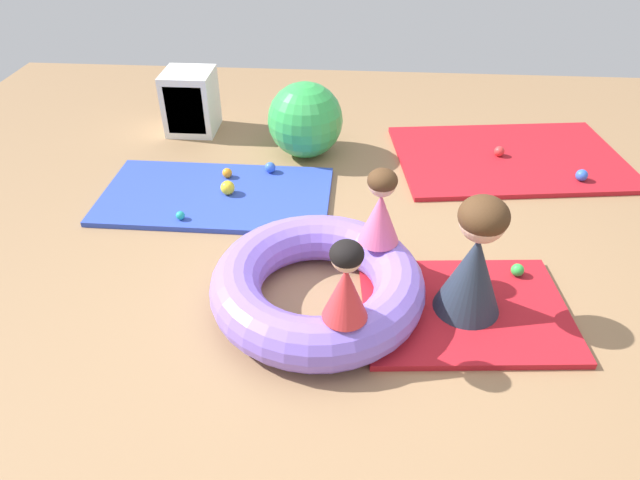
{
  "coord_description": "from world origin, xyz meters",
  "views": [
    {
      "loc": [
        0.05,
        -2.6,
        2.31
      ],
      "look_at": [
        -0.15,
        0.12,
        0.33
      ],
      "focal_mm": 31.85,
      "sensor_mm": 36.0,
      "label": 1
    }
  ],
  "objects": [
    {
      "name": "ground_plane",
      "position": [
        0.0,
        0.0,
        0.0
      ],
      "size": [
        8.0,
        8.0,
        0.0
      ],
      "primitive_type": "plane",
      "color": "#93704C"
    },
    {
      "name": "gym_mat_front",
      "position": [
        1.36,
        1.87,
        0.02
      ],
      "size": [
        2.05,
        1.5,
        0.04
      ],
      "primitive_type": "cube",
      "rotation": [
        0.0,
        0.0,
        0.13
      ],
      "color": "#B21923",
      "rests_on": "ground"
    },
    {
      "name": "gym_mat_far_right",
      "position": [
        -1.02,
        1.07,
        0.02
      ],
      "size": [
        1.75,
        0.96,
        0.04
      ],
      "primitive_type": "cube",
      "rotation": [
        0.0,
        0.0,
        -0.01
      ],
      "color": "#2D47B7",
      "rests_on": "ground"
    },
    {
      "name": "gym_mat_center_rear",
      "position": [
        0.72,
        -0.09,
        0.02
      ],
      "size": [
        1.26,
        0.99,
        0.04
      ],
      "primitive_type": "cube",
      "rotation": [
        0.0,
        0.0,
        0.09
      ],
      "color": "#B21923",
      "rests_on": "ground"
    },
    {
      "name": "inflatable_cushion",
      "position": [
        -0.15,
        -0.08,
        0.15
      ],
      "size": [
        1.26,
        1.26,
        0.3
      ],
      "primitive_type": "torus",
      "color": "#8466E0",
      "rests_on": "ground"
    },
    {
      "name": "child_in_red",
      "position": [
        0.02,
        -0.49,
        0.52
      ],
      "size": [
        0.32,
        0.32,
        0.46
      ],
      "rotation": [
        0.0,
        0.0,
        3.65
      ],
      "color": "red",
      "rests_on": "inflatable_cushion"
    },
    {
      "name": "child_in_pink",
      "position": [
        0.2,
        0.19,
        0.53
      ],
      "size": [
        0.3,
        0.3,
        0.48
      ],
      "rotation": [
        0.0,
        0.0,
        4.95
      ],
      "color": "#E5608E",
      "rests_on": "inflatable_cushion"
    },
    {
      "name": "adult_seated",
      "position": [
        0.72,
        -0.09,
        0.4
      ],
      "size": [
        0.51,
        0.51,
        0.75
      ],
      "rotation": [
        0.0,
        0.0,
        4.28
      ],
      "color": "#232D3D",
      "rests_on": "gym_mat_center_rear"
    },
    {
      "name": "play_ball_blue",
      "position": [
        1.84,
        1.48,
        0.09
      ],
      "size": [
        0.09,
        0.09,
        0.09
      ],
      "primitive_type": "sphere",
      "color": "blue",
      "rests_on": "gym_mat_front"
    },
    {
      "name": "play_ball_teal",
      "position": [
        -1.19,
        0.7,
        0.07
      ],
      "size": [
        0.06,
        0.06,
        0.06
      ],
      "primitive_type": "sphere",
      "color": "teal",
      "rests_on": "gym_mat_far_right"
    },
    {
      "name": "play_ball_red",
      "position": [
        1.26,
        1.86,
        0.08
      ],
      "size": [
        0.09,
        0.09,
        0.09
      ],
      "primitive_type": "sphere",
      "color": "red",
      "rests_on": "gym_mat_front"
    },
    {
      "name": "play_ball_yellow",
      "position": [
        -0.93,
        1.07,
        0.09
      ],
      "size": [
        0.11,
        0.11,
        0.11
      ],
      "primitive_type": "sphere",
      "color": "yellow",
      "rests_on": "gym_mat_far_right"
    },
    {
      "name": "play_ball_pink",
      "position": [
        0.31,
        0.01,
        0.09
      ],
      "size": [
        0.1,
        0.1,
        0.1
      ],
      "primitive_type": "sphere",
      "color": "pink",
      "rests_on": "gym_mat_center_rear"
    },
    {
      "name": "play_ball_green",
      "position": [
        1.08,
        0.23,
        0.08
      ],
      "size": [
        0.08,
        0.08,
        0.08
      ],
      "primitive_type": "sphere",
      "color": "green",
      "rests_on": "gym_mat_center_rear"
    },
    {
      "name": "play_ball_orange",
      "position": [
        -0.98,
        1.32,
        0.08
      ],
      "size": [
        0.08,
        0.08,
        0.08
      ],
      "primitive_type": "sphere",
      "color": "orange",
      "rests_on": "gym_mat_far_right"
    },
    {
      "name": "play_ball_blue_second",
      "position": [
        -0.65,
        1.43,
        0.08
      ],
      "size": [
        0.09,
        0.09,
        0.09
      ],
      "primitive_type": "sphere",
      "color": "blue",
      "rests_on": "gym_mat_far_right"
    },
    {
      "name": "exercise_ball_large",
      "position": [
        -0.4,
        1.85,
        0.32
      ],
      "size": [
        0.64,
        0.64,
        0.64
      ],
      "primitive_type": "sphere",
      "color": "green",
      "rests_on": "ground"
    },
    {
      "name": "storage_cube",
      "position": [
        -1.5,
        2.24,
        0.28
      ],
      "size": [
        0.44,
        0.44,
        0.56
      ],
      "color": "silver",
      "rests_on": "ground"
    }
  ]
}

